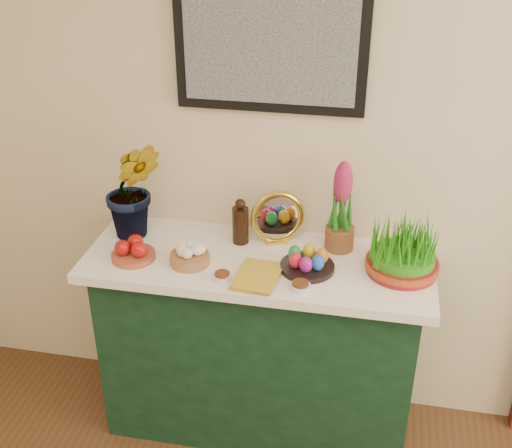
{
  "coord_description": "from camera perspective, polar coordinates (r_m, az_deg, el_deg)",
  "views": [
    {
      "loc": [
        0.07,
        -0.16,
        2.25
      ],
      "look_at": [
        -0.35,
        1.95,
        1.07
      ],
      "focal_mm": 45.0,
      "sensor_mm": 36.0,
      "label": 1
    }
  ],
  "objects": [
    {
      "name": "spice_dish_left",
      "position": [
        2.45,
        -3.02,
        -4.65
      ],
      "size": [
        0.07,
        0.07,
        0.03
      ],
      "color": "silver",
      "rests_on": "tablecloth"
    },
    {
      "name": "hyacinth_green",
      "position": [
        2.67,
        -10.98,
        4.39
      ],
      "size": [
        0.34,
        0.32,
        0.57
      ],
      "primitive_type": "imported",
      "rotation": [
        0.0,
        0.0,
        0.3
      ],
      "color": "#1E6A19",
      "rests_on": "tablecloth"
    },
    {
      "name": "hyacinth_pink",
      "position": [
        2.59,
        7.58,
        1.2
      ],
      "size": [
        0.12,
        0.12,
        0.39
      ],
      "color": "brown",
      "rests_on": "tablecloth"
    },
    {
      "name": "sideboard",
      "position": [
        2.86,
        0.2,
        -10.94
      ],
      "size": [
        1.3,
        0.45,
        0.85
      ],
      "primitive_type": "cube",
      "color": "#153B24",
      "rests_on": "ground"
    },
    {
      "name": "book",
      "position": [
        2.47,
        -1.68,
        -4.33
      ],
      "size": [
        0.17,
        0.23,
        0.03
      ],
      "primitive_type": "imported",
      "rotation": [
        0.0,
        0.0,
        -0.09
      ],
      "color": "gold",
      "rests_on": "tablecloth"
    },
    {
      "name": "mirror",
      "position": [
        2.65,
        1.93,
        0.56
      ],
      "size": [
        0.23,
        0.14,
        0.23
      ],
      "color": "gold",
      "rests_on": "tablecloth"
    },
    {
      "name": "spice_dish_right",
      "position": [
        2.4,
        3.97,
        -5.51
      ],
      "size": [
        0.08,
        0.08,
        0.03
      ],
      "color": "silver",
      "rests_on": "tablecloth"
    },
    {
      "name": "wheatgrass_sabzeh",
      "position": [
        2.51,
        13.0,
        -2.22
      ],
      "size": [
        0.28,
        0.28,
        0.23
      ],
      "color": "maroon",
      "rests_on": "tablecloth"
    },
    {
      "name": "tablecloth",
      "position": [
        2.6,
        0.21,
        -3.35
      ],
      "size": [
        1.4,
        0.55,
        0.04
      ],
      "primitive_type": "cube",
      "color": "white",
      "rests_on": "sideboard"
    },
    {
      "name": "vinegar_cruet",
      "position": [
        2.66,
        -1.39,
        0.06
      ],
      "size": [
        0.07,
        0.07,
        0.2
      ],
      "color": "black",
      "rests_on": "tablecloth"
    },
    {
      "name": "egg_plate",
      "position": [
        2.5,
        4.58,
        -3.42
      ],
      "size": [
        0.25,
        0.25,
        0.09
      ],
      "color": "black",
      "rests_on": "tablecloth"
    },
    {
      "name": "garlic_basket",
      "position": [
        2.55,
        -5.93,
        -2.8
      ],
      "size": [
        0.17,
        0.17,
        0.09
      ],
      "color": "#A76D43",
      "rests_on": "tablecloth"
    },
    {
      "name": "apple_bowl",
      "position": [
        2.61,
        -10.89,
        -2.32
      ],
      "size": [
        0.2,
        0.2,
        0.09
      ],
      "color": "#A5492E",
      "rests_on": "tablecloth"
    }
  ]
}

